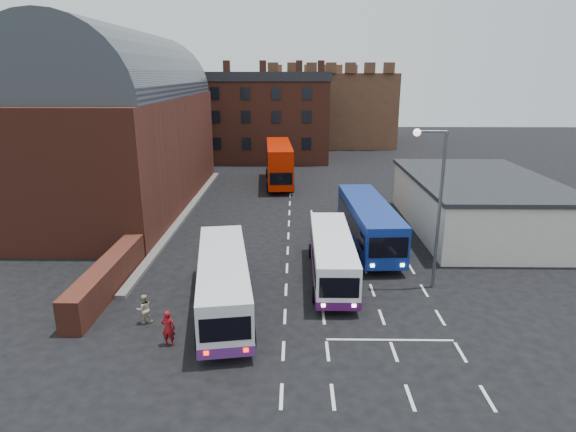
{
  "coord_description": "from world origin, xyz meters",
  "views": [
    {
      "loc": [
        0.49,
        -23.11,
        12.1
      ],
      "look_at": [
        0.0,
        10.0,
        2.2
      ],
      "focal_mm": 30.0,
      "sensor_mm": 36.0,
      "label": 1
    }
  ],
  "objects_px": {
    "bus_white_inbound": "(332,254)",
    "street_lamp": "(435,195)",
    "pedestrian_beige": "(144,309)",
    "bus_blue": "(368,221)",
    "pedestrian_red": "(168,328)",
    "bus_red_double": "(279,163)",
    "bus_white_outbound": "(223,279)"
  },
  "relations": [
    {
      "from": "bus_blue",
      "to": "pedestrian_beige",
      "type": "xyz_separation_m",
      "value": [
        -12.8,
        -11.45,
        -1.14
      ]
    },
    {
      "from": "bus_red_double",
      "to": "pedestrian_red",
      "type": "xyz_separation_m",
      "value": [
        -4.0,
        -33.37,
        -1.56
      ]
    },
    {
      "from": "bus_white_outbound",
      "to": "bus_red_double",
      "type": "height_order",
      "value": "bus_red_double"
    },
    {
      "from": "bus_white_inbound",
      "to": "street_lamp",
      "type": "bearing_deg",
      "value": 168.42
    },
    {
      "from": "bus_white_outbound",
      "to": "street_lamp",
      "type": "bearing_deg",
      "value": 5.18
    },
    {
      "from": "bus_blue",
      "to": "bus_white_inbound",
      "type": "bearing_deg",
      "value": 59.43
    },
    {
      "from": "street_lamp",
      "to": "pedestrian_red",
      "type": "bearing_deg",
      "value": -154.56
    },
    {
      "from": "bus_white_inbound",
      "to": "bus_blue",
      "type": "bearing_deg",
      "value": -117.25
    },
    {
      "from": "bus_blue",
      "to": "bus_red_double",
      "type": "distance_m",
      "value": 21.12
    },
    {
      "from": "bus_white_inbound",
      "to": "bus_red_double",
      "type": "xyz_separation_m",
      "value": [
        -4.04,
        25.77,
        0.81
      ]
    },
    {
      "from": "pedestrian_beige",
      "to": "bus_blue",
      "type": "bearing_deg",
      "value": -163.61
    },
    {
      "from": "bus_red_double",
      "to": "street_lamp",
      "type": "relative_size",
      "value": 1.25
    },
    {
      "from": "pedestrian_red",
      "to": "bus_blue",
      "type": "bearing_deg",
      "value": -125.3
    },
    {
      "from": "bus_red_double",
      "to": "pedestrian_beige",
      "type": "bearing_deg",
      "value": 75.75
    },
    {
      "from": "bus_blue",
      "to": "pedestrian_beige",
      "type": "height_order",
      "value": "bus_blue"
    },
    {
      "from": "bus_white_outbound",
      "to": "bus_red_double",
      "type": "distance_m",
      "value": 29.92
    },
    {
      "from": "bus_white_outbound",
      "to": "pedestrian_red",
      "type": "relative_size",
      "value": 6.35
    },
    {
      "from": "bus_white_inbound",
      "to": "bus_blue",
      "type": "distance_m",
      "value": 6.62
    },
    {
      "from": "bus_white_inbound",
      "to": "pedestrian_beige",
      "type": "xyz_separation_m",
      "value": [
        -9.77,
        -5.57,
        -0.85
      ]
    },
    {
      "from": "street_lamp",
      "to": "pedestrian_red",
      "type": "xyz_separation_m",
      "value": [
        -13.57,
        -6.45,
        -4.7
      ]
    },
    {
      "from": "bus_white_outbound",
      "to": "bus_white_inbound",
      "type": "distance_m",
      "value": 7.24
    },
    {
      "from": "bus_red_double",
      "to": "street_lamp",
      "type": "distance_m",
      "value": 28.74
    },
    {
      "from": "bus_white_inbound",
      "to": "street_lamp",
      "type": "relative_size",
      "value": 1.09
    },
    {
      "from": "pedestrian_red",
      "to": "pedestrian_beige",
      "type": "height_order",
      "value": "pedestrian_red"
    },
    {
      "from": "bus_red_double",
      "to": "pedestrian_red",
      "type": "distance_m",
      "value": 33.64
    },
    {
      "from": "bus_red_double",
      "to": "street_lamp",
      "type": "height_order",
      "value": "street_lamp"
    },
    {
      "from": "bus_blue",
      "to": "pedestrian_red",
      "type": "relative_size",
      "value": 6.88
    },
    {
      "from": "bus_blue",
      "to": "street_lamp",
      "type": "height_order",
      "value": "street_lamp"
    },
    {
      "from": "bus_white_inbound",
      "to": "pedestrian_beige",
      "type": "distance_m",
      "value": 11.28
    },
    {
      "from": "bus_white_inbound",
      "to": "pedestrian_red",
      "type": "distance_m",
      "value": 11.08
    },
    {
      "from": "bus_white_inbound",
      "to": "pedestrian_red",
      "type": "bearing_deg",
      "value": 43.45
    },
    {
      "from": "bus_white_outbound",
      "to": "pedestrian_beige",
      "type": "distance_m",
      "value": 4.19
    }
  ]
}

